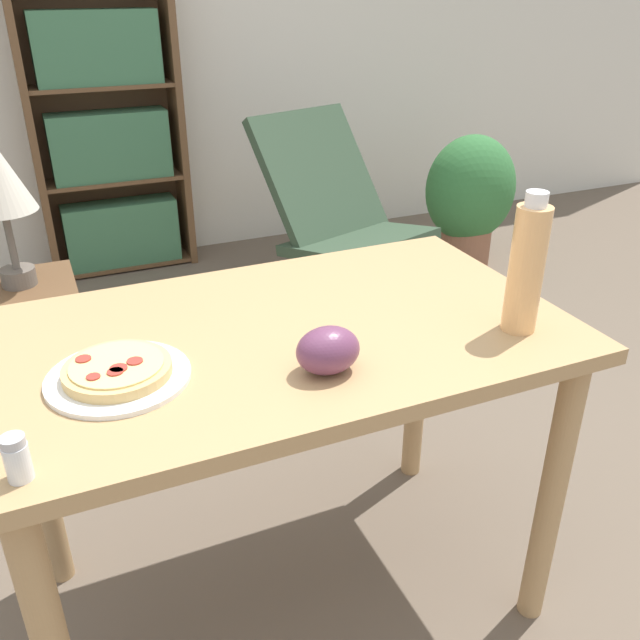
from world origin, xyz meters
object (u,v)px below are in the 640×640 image
at_px(side_table, 36,354).
at_px(potted_plant_floor, 470,196).
at_px(salt_shaker, 17,458).
at_px(lounge_chair_far, 342,249).
at_px(drink_bottle, 526,267).
at_px(grape_bunch, 328,351).
at_px(bookshelf, 109,141).
at_px(pizza_on_plate, 118,373).

distance_m(side_table, potted_plant_floor, 2.33).
distance_m(salt_shaker, potted_plant_floor, 3.04).
height_order(lounge_chair_far, side_table, lounge_chair_far).
bearing_deg(drink_bottle, grape_bunch, 179.68).
relative_size(side_table, potted_plant_floor, 0.74).
xyz_separation_m(lounge_chair_far, side_table, (-1.39, -0.44, -0.02)).
relative_size(grape_bunch, bookshelf, 0.09).
relative_size(bookshelf, side_table, 2.73).
xyz_separation_m(drink_bottle, lounge_chair_far, (0.41, 1.72, -0.63)).
height_order(grape_bunch, potted_plant_floor, grape_bunch).
bearing_deg(salt_shaker, drink_bottle, 5.40).
height_order(lounge_chair_far, bookshelf, bookshelf).
bearing_deg(lounge_chair_far, drink_bottle, -121.05).
height_order(lounge_chair_far, potted_plant_floor, lounge_chair_far).
distance_m(drink_bottle, potted_plant_floor, 2.36).
xyz_separation_m(grape_bunch, salt_shaker, (-0.54, -0.09, -0.01)).
bearing_deg(drink_bottle, lounge_chair_far, 76.45).
xyz_separation_m(salt_shaker, bookshelf, (0.50, 2.73, -0.13)).
bearing_deg(drink_bottle, pizza_on_plate, 170.76).
relative_size(grape_bunch, potted_plant_floor, 0.17).
bearing_deg(lounge_chair_far, potted_plant_floor, -4.04).
bearing_deg(bookshelf, grape_bunch, -89.18).
bearing_deg(potted_plant_floor, pizza_on_plate, -139.01).
relative_size(salt_shaker, side_table, 0.14).
xyz_separation_m(pizza_on_plate, salt_shaker, (-0.17, -0.22, 0.02)).
relative_size(pizza_on_plate, potted_plant_floor, 0.37).
xyz_separation_m(pizza_on_plate, side_table, (-0.17, 1.15, -0.53)).
distance_m(lounge_chair_far, potted_plant_floor, 0.88).
relative_size(lounge_chair_far, potted_plant_floor, 1.26).
xyz_separation_m(pizza_on_plate, bookshelf, (0.33, 2.51, -0.11)).
bearing_deg(lounge_chair_far, salt_shaker, -144.96).
distance_m(grape_bunch, side_table, 1.50).
bearing_deg(lounge_chair_far, side_table, -179.97).
bearing_deg(grape_bunch, potted_plant_floor, 48.50).
relative_size(drink_bottle, bookshelf, 0.20).
bearing_deg(bookshelf, potted_plant_floor, -22.52).
bearing_deg(pizza_on_plate, side_table, 98.58).
distance_m(pizza_on_plate, potted_plant_floor, 2.76).
bearing_deg(salt_shaker, bookshelf, 79.63).
height_order(pizza_on_plate, salt_shaker, salt_shaker).
relative_size(pizza_on_plate, bookshelf, 0.18).
relative_size(drink_bottle, potted_plant_floor, 0.42).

